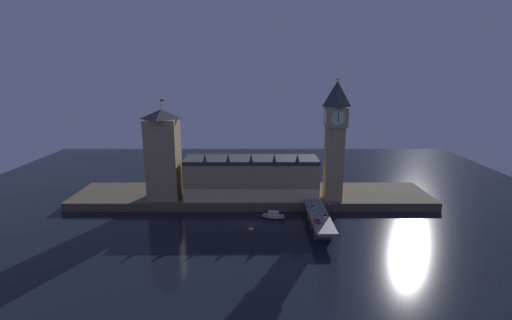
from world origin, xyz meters
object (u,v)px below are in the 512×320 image
street_lamp_mid (330,208)px  boat_upstream (275,216)px  pedestrian_far_rail (309,206)px  street_lamp_near (316,218)px  car_northbound_lead (313,207)px  car_northbound_trail (319,221)px  car_southbound_lead (326,216)px  clock_tower (336,137)px  pedestrian_mid_walk (328,212)px  pedestrian_near_rail (315,221)px  victoria_tower (165,154)px

street_lamp_mid → boat_upstream: (-27.75, 13.05, -9.83)m
pedestrian_far_rail → street_lamp_near: size_ratio=0.26×
car_northbound_lead → car_northbound_trail: size_ratio=0.94×
car_northbound_lead → street_lamp_mid: street_lamp_mid is taller
car_southbound_lead → car_northbound_lead: bearing=108.9°
car_northbound_lead → boat_upstream: (-20.66, 3.40, -6.43)m
clock_tower → car_southbound_lead: size_ratio=18.39×
clock_tower → boat_upstream: bearing=-152.8°
clock_tower → boat_upstream: (-35.81, -18.42, -40.96)m
car_northbound_trail → pedestrian_mid_walk: bearing=60.6°
clock_tower → boat_upstream: clock_tower is taller
pedestrian_mid_walk → street_lamp_near: size_ratio=0.26×
car_northbound_trail → car_northbound_lead: bearing=90.0°
car_northbound_lead → car_southbound_lead: bearing=-71.1°
boat_upstream → car_southbound_lead: bearing=-33.1°
car_southbound_lead → pedestrian_far_rail: pedestrian_far_rail is taller
car_southbound_lead → street_lamp_mid: bearing=51.8°
pedestrian_near_rail → car_northbound_lead: bearing=83.6°
clock_tower → victoria_tower: size_ratio=1.20×
car_northbound_trail → street_lamp_near: 6.89m
pedestrian_near_rail → street_lamp_near: size_ratio=0.25×
boat_upstream → car_northbound_lead: bearing=-9.3°
car_northbound_trail → street_lamp_near: bearing=-117.1°
pedestrian_near_rail → street_lamp_mid: (9.31, 10.32, 3.10)m
street_lamp_near → car_northbound_trail: bearing=62.9°
car_northbound_lead → pedestrian_near_rail: 20.10m
car_northbound_trail → pedestrian_far_rail: pedestrian_far_rail is taller
street_lamp_mid → boat_upstream: size_ratio=0.48×
pedestrian_near_rail → car_southbound_lead: bearing=46.2°
car_northbound_trail → street_lamp_mid: street_lamp_mid is taller
clock_tower → street_lamp_near: (-17.78, -46.19, -30.76)m
street_lamp_near → boat_upstream: 34.64m
boat_upstream → street_lamp_near: bearing=-57.0°
street_lamp_near → boat_upstream: size_ratio=0.52×
clock_tower → car_northbound_lead: clock_tower is taller
car_northbound_lead → victoria_tower: bearing=163.1°
victoria_tower → car_northbound_lead: victoria_tower is taller
car_southbound_lead → boat_upstream: car_southbound_lead is taller
clock_tower → street_lamp_near: 58.27m
street_lamp_near → pedestrian_far_rail: bearing=89.1°
street_lamp_mid → pedestrian_near_rail: bearing=-132.1°
boat_upstream → street_lamp_mid: bearing=-25.2°
car_southbound_lead → pedestrian_near_rail: pedestrian_near_rail is taller
car_northbound_trail → boat_upstream: bearing=132.4°
victoria_tower → street_lamp_near: bearing=-31.3°
victoria_tower → car_northbound_trail: (85.15, -45.06, -23.59)m
car_northbound_trail → street_lamp_near: size_ratio=0.65×
pedestrian_mid_walk → pedestrian_far_rail: pedestrian_far_rail is taller
car_northbound_lead → car_northbound_trail: (0.00, -19.23, 0.01)m
pedestrian_mid_walk → boat_upstream: pedestrian_mid_walk is taller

